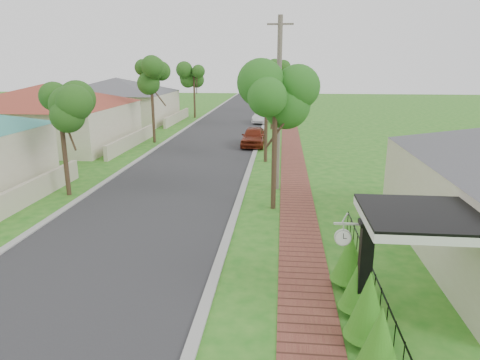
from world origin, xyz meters
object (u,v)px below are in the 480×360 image
at_px(porch_post, 364,276).
at_px(parked_car_white, 262,117).
at_px(station_clock, 343,236).
at_px(parked_car_red, 254,137).
at_px(utility_pole, 278,105).
at_px(near_tree, 275,99).

relative_size(porch_post, parked_car_white, 0.65).
bearing_deg(station_clock, parked_car_white, 96.00).
bearing_deg(parked_car_red, porch_post, -77.48).
distance_m(parked_car_red, utility_pole, 11.85).
bearing_deg(near_tree, station_clock, -76.26).
relative_size(parked_car_red, station_clock, 6.04).
xyz_separation_m(porch_post, parked_car_white, (-4.15, 35.19, -0.48)).
bearing_deg(near_tree, porch_post, -73.63).
bearing_deg(porch_post, parked_car_red, 100.59).
bearing_deg(station_clock, porch_post, -39.12).
relative_size(parked_car_white, near_tree, 0.67).
xyz_separation_m(porch_post, parked_car_red, (-4.15, 22.19, -0.41)).
height_order(parked_car_red, near_tree, near_tree).
height_order(parked_car_white, utility_pole, utility_pole).
bearing_deg(near_tree, parked_car_red, 97.23).
height_order(porch_post, parked_car_red, porch_post).
relative_size(utility_pole, station_clock, 11.74).
xyz_separation_m(parked_car_white, utility_pole, (1.90, -24.19, 3.50)).
bearing_deg(near_tree, parked_car_white, 93.79).
xyz_separation_m(parked_car_red, utility_pole, (1.90, -11.19, 3.42)).
bearing_deg(parked_car_white, station_clock, -74.10).
distance_m(near_tree, station_clock, 8.27).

